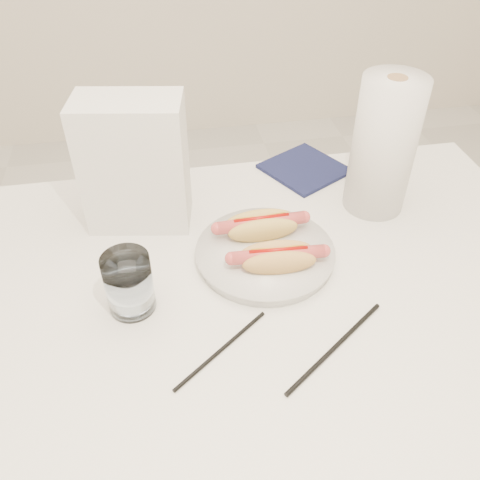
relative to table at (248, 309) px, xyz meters
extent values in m
cube|color=white|center=(0.00, 0.00, 0.04)|extent=(1.20, 0.80, 0.04)
cylinder|color=silver|center=(-0.54, 0.34, -0.34)|extent=(0.04, 0.04, 0.71)
cylinder|color=silver|center=(0.54, 0.34, -0.34)|extent=(0.04, 0.04, 0.71)
cylinder|color=silver|center=(0.04, 0.06, 0.07)|extent=(0.32, 0.32, 0.02)
ellipsoid|color=#DBB557|center=(0.05, 0.10, 0.10)|extent=(0.13, 0.04, 0.05)
ellipsoid|color=#DBB557|center=(0.04, 0.13, 0.10)|extent=(0.13, 0.04, 0.05)
ellipsoid|color=#DBB557|center=(0.05, 0.11, 0.09)|extent=(0.12, 0.05, 0.02)
cylinder|color=#D24C4A|center=(0.05, 0.11, 0.11)|extent=(0.17, 0.03, 0.02)
cylinder|color=#990A05|center=(0.05, 0.11, 0.12)|extent=(0.10, 0.01, 0.01)
ellipsoid|color=#DCA555|center=(0.05, 0.00, 0.10)|extent=(0.13, 0.04, 0.04)
ellipsoid|color=#DCA555|center=(0.06, 0.03, 0.10)|extent=(0.13, 0.04, 0.04)
ellipsoid|color=#DCA555|center=(0.05, 0.02, 0.09)|extent=(0.12, 0.06, 0.02)
cylinder|color=#CB4947|center=(0.05, 0.02, 0.11)|extent=(0.16, 0.03, 0.02)
cylinder|color=#990A05|center=(0.05, 0.02, 0.12)|extent=(0.10, 0.01, 0.01)
cylinder|color=white|center=(-0.20, -0.01, 0.11)|extent=(0.08, 0.08, 0.11)
cylinder|color=black|center=(-0.07, -0.13, 0.06)|extent=(0.16, 0.12, 0.01)
cylinder|color=black|center=(0.11, -0.15, 0.06)|extent=(0.20, 0.14, 0.01)
cube|color=silver|center=(-0.17, 0.23, 0.19)|extent=(0.21, 0.14, 0.26)
cube|color=#12173A|center=(0.20, 0.34, 0.06)|extent=(0.22, 0.22, 0.01)
cylinder|color=silver|center=(0.30, 0.19, 0.20)|extent=(0.16, 0.16, 0.27)
camera|label=1|loc=(-0.13, -0.61, 0.69)|focal=38.25mm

